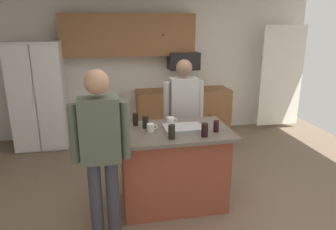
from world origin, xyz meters
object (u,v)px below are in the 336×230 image
microwave_over_range (183,61)px  person_guest_by_door (101,145)px  mug_ceramic_white (151,128)px  glass_pilsner (205,130)px  person_guest_right (183,110)px  glass_stout_tall (216,126)px  tumbler_amber (135,119)px  serving_tray (183,128)px  glass_dark_ale (146,122)px  glass_short_whisky (172,132)px  mug_blue_stoneware (171,121)px  kitchen_island (173,167)px  refrigerator (40,95)px

microwave_over_range → person_guest_by_door: 3.29m
microwave_over_range → mug_ceramic_white: bearing=-112.0°
mug_ceramic_white → glass_pilsner: bearing=-26.6°
mug_ceramic_white → person_guest_right: bearing=52.3°
person_guest_by_door → person_guest_right: bearing=17.2°
microwave_over_range → glass_stout_tall: size_ratio=4.20×
glass_stout_tall → tumbler_amber: size_ratio=0.89×
glass_pilsner → serving_tray: 0.32m
glass_dark_ale → glass_pilsner: glass_pilsner is taller
person_guest_by_door → glass_dark_ale: 0.79m
glass_dark_ale → glass_short_whisky: bearing=-60.0°
mug_blue_stoneware → glass_dark_ale: (-0.31, -0.06, 0.02)m
person_guest_right → glass_dark_ale: (-0.61, -0.61, 0.06)m
glass_stout_tall → kitchen_island: bearing=162.4°
microwave_over_range → glass_stout_tall: bearing=-95.4°
serving_tray → microwave_over_range: bearing=76.1°
glass_pilsner → serving_tray: (-0.18, 0.26, -0.05)m
person_guest_right → person_guest_by_door: (-1.12, -1.21, 0.05)m
kitchen_island → tumbler_amber: 0.73m
glass_dark_ale → tumbler_amber: (-0.11, 0.12, 0.00)m
refrigerator → serving_tray: bearing=-49.2°
refrigerator → person_guest_right: size_ratio=1.11×
person_guest_by_door → glass_dark_ale: bearing=19.7°
kitchen_island → glass_stout_tall: (0.47, -0.15, 0.54)m
mug_ceramic_white → refrigerator: bearing=125.3°
person_guest_by_door → glass_pilsner: size_ratio=11.76×
person_guest_right → mug_ceramic_white: (-0.57, -0.74, 0.03)m
glass_stout_tall → tumbler_amber: bearing=155.2°
refrigerator → person_guest_right: bearing=-35.4°
microwave_over_range → glass_short_whisky: size_ratio=3.62×
glass_dark_ale → refrigerator: bearing=126.2°
person_guest_by_door → serving_tray: person_guest_by_door is taller
kitchen_island → person_guest_right: (0.31, 0.74, 0.48)m
tumbler_amber → serving_tray: tumbler_amber is taller
glass_dark_ale → glass_pilsner: size_ratio=0.96×
refrigerator → person_guest_right: 2.69m
kitchen_island → person_guest_right: bearing=67.4°
kitchen_island → refrigerator: bearing=129.4°
refrigerator → microwave_over_range: size_ratio=3.31×
refrigerator → glass_stout_tall: (2.36, -2.45, 0.10)m
mug_ceramic_white → mug_blue_stoneware: (0.27, 0.19, 0.00)m
glass_short_whisky → glass_stout_tall: bearing=12.2°
mug_blue_stoneware → glass_pilsner: size_ratio=0.90×
mug_ceramic_white → tumbler_amber: tumbler_amber is taller
glass_short_whisky → serving_tray: glass_short_whisky is taller
refrigerator → serving_tray: (2.00, -2.32, 0.05)m
mug_blue_stoneware → glass_stout_tall: bearing=-36.7°
refrigerator → glass_stout_tall: refrigerator is taller
glass_short_whisky → mug_ceramic_white: bearing=124.9°
microwave_over_range → glass_pilsner: bearing=-98.9°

